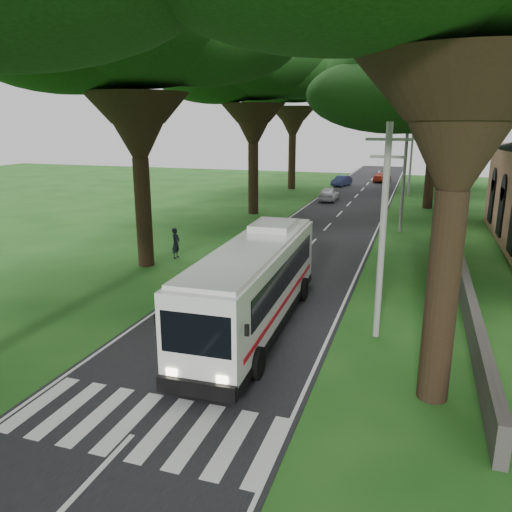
# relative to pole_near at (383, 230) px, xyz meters

# --- Properties ---
(ground) EXTENTS (140.00, 140.00, 0.00)m
(ground) POSITION_rel_pole_near_xyz_m (-5.50, -6.00, -4.18)
(ground) COLOR #1A4B15
(ground) RESTS_ON ground
(road) EXTENTS (8.00, 120.00, 0.04)m
(road) POSITION_rel_pole_near_xyz_m (-5.50, 19.00, -4.17)
(road) COLOR black
(road) RESTS_ON ground
(crosswalk) EXTENTS (8.00, 3.00, 0.01)m
(crosswalk) POSITION_rel_pole_near_xyz_m (-5.50, -8.00, -4.18)
(crosswalk) COLOR silver
(crosswalk) RESTS_ON ground
(property_wall) EXTENTS (0.35, 50.00, 1.20)m
(property_wall) POSITION_rel_pole_near_xyz_m (3.50, 18.00, -3.58)
(property_wall) COLOR #383533
(property_wall) RESTS_ON ground
(pole_near) EXTENTS (1.60, 0.24, 8.00)m
(pole_near) POSITION_rel_pole_near_xyz_m (0.00, 0.00, 0.00)
(pole_near) COLOR gray
(pole_near) RESTS_ON ground
(pole_mid) EXTENTS (1.60, 0.24, 8.00)m
(pole_mid) POSITION_rel_pole_near_xyz_m (0.00, 20.00, 0.00)
(pole_mid) COLOR gray
(pole_mid) RESTS_ON ground
(pole_far) EXTENTS (1.60, 0.24, 8.00)m
(pole_far) POSITION_rel_pole_near_xyz_m (0.00, 40.00, 0.00)
(pole_far) COLOR gray
(pole_far) RESTS_ON ground
(tree_l_mida) EXTENTS (13.76, 13.76, 15.46)m
(tree_l_mida) POSITION_rel_pole_near_xyz_m (-13.50, 6.00, 8.20)
(tree_l_mida) COLOR black
(tree_l_mida) RESTS_ON ground
(tree_l_midb) EXTENTS (13.74, 13.74, 15.56)m
(tree_l_midb) POSITION_rel_pole_near_xyz_m (-13.00, 24.00, 8.29)
(tree_l_midb) COLOR black
(tree_l_midb) RESTS_ON ground
(tree_l_far) EXTENTS (14.68, 14.68, 16.39)m
(tree_l_far) POSITION_rel_pole_near_xyz_m (-14.00, 42.00, 8.95)
(tree_l_far) COLOR black
(tree_l_far) RESTS_ON ground
(tree_r_mida) EXTENTS (14.75, 14.75, 13.79)m
(tree_r_mida) POSITION_rel_pole_near_xyz_m (2.50, 14.00, 6.39)
(tree_r_mida) COLOR black
(tree_r_mida) RESTS_ON ground
(tree_r_midb) EXTENTS (12.62, 12.62, 14.54)m
(tree_r_midb) POSITION_rel_pole_near_xyz_m (2.00, 32.00, 7.48)
(tree_r_midb) COLOR black
(tree_r_midb) RESTS_ON ground
(tree_r_far) EXTENTS (15.64, 15.64, 14.39)m
(tree_r_far) POSITION_rel_pole_near_xyz_m (3.00, 50.00, 6.81)
(tree_r_far) COLOR black
(tree_r_far) RESTS_ON ground
(coach_bus) EXTENTS (3.05, 11.82, 3.46)m
(coach_bus) POSITION_rel_pole_near_xyz_m (-4.70, -0.65, -2.32)
(coach_bus) COLOR white
(coach_bus) RESTS_ON ground
(distant_car_a) EXTENTS (1.72, 4.28, 1.46)m
(distant_car_a) POSITION_rel_pole_near_xyz_m (-7.79, 33.36, -3.42)
(distant_car_a) COLOR silver
(distant_car_a) RESTS_ON road
(distant_car_b) EXTENTS (2.36, 4.14, 1.29)m
(distant_car_b) POSITION_rel_pole_near_xyz_m (-8.50, 46.61, -3.51)
(distant_car_b) COLOR navy
(distant_car_b) RESTS_ON road
(distant_car_c) EXTENTS (2.43, 4.65, 1.29)m
(distant_car_c) POSITION_rel_pole_near_xyz_m (-3.92, 52.86, -3.51)
(distant_car_c) COLOR maroon
(distant_car_c) RESTS_ON road
(pedestrian) EXTENTS (0.46, 0.68, 1.84)m
(pedestrian) POSITION_rel_pole_near_xyz_m (-12.59, 7.97, -3.26)
(pedestrian) COLOR black
(pedestrian) RESTS_ON ground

